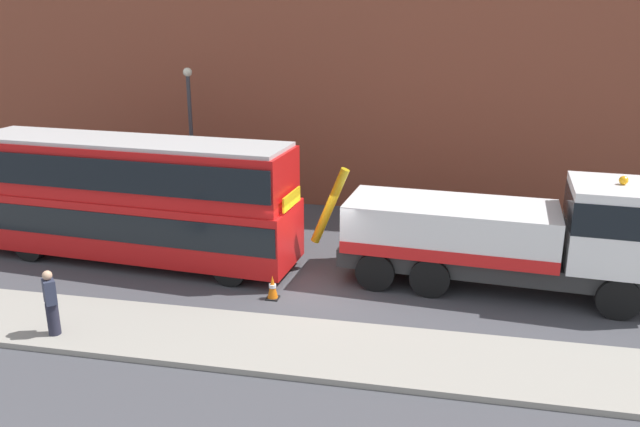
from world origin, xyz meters
TOP-DOWN VIEW (x-y plane):
  - ground_plane at (0.00, 0.00)m, footprint 120.00×120.00m
  - near_kerb at (0.00, -4.20)m, footprint 60.00×2.80m
  - building_facade at (0.00, 8.53)m, footprint 60.00×1.50m
  - recovery_tow_truck at (5.73, 0.47)m, footprint 10.23×3.37m
  - double_decker_bus at (-6.24, 0.51)m, footprint 11.18×3.45m
  - pedestrian_onlooker at (-5.66, -4.93)m, footprint 0.46×0.47m
  - traffic_cone_near_bus at (-0.94, -1.54)m, footprint 0.36×0.36m
  - street_lamp at (-6.51, 6.33)m, footprint 0.36×0.36m

SIDE VIEW (x-z plane):
  - ground_plane at x=0.00m, z-range 0.00..0.00m
  - near_kerb at x=0.00m, z-range 0.00..0.15m
  - traffic_cone_near_bus at x=-0.94m, z-range -0.02..0.70m
  - pedestrian_onlooker at x=-5.66m, z-range 0.13..1.84m
  - recovery_tow_truck at x=5.73m, z-range -0.08..3.59m
  - double_decker_bus at x=-6.24m, z-range 0.20..4.26m
  - street_lamp at x=-6.51m, z-range 0.56..6.39m
  - building_facade at x=0.00m, z-range 0.07..16.07m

